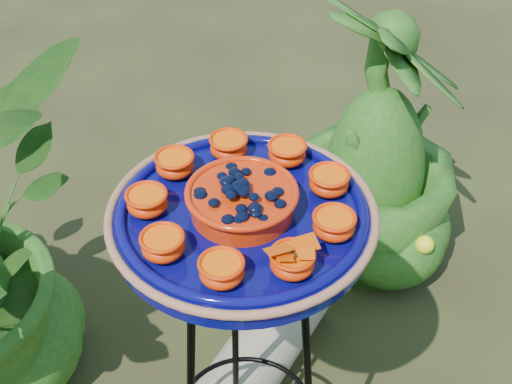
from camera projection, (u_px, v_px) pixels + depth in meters
tripod_stand at (244, 352)px, 1.36m from camera, size 0.33×0.34×0.82m
feeder_dish at (242, 213)px, 1.13m from camera, size 0.46×0.46×0.10m
driftwood_log at (261, 351)px, 1.87m from camera, size 0.50×0.49×0.17m
shrub_back_right at (378, 143)px, 1.99m from camera, size 0.53×0.53×0.86m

